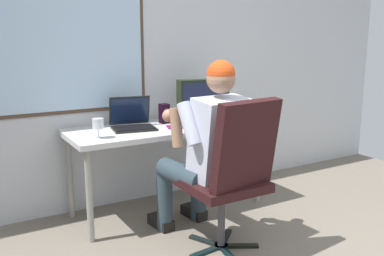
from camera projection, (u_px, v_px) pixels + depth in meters
wall_rear at (144, 55)px, 3.69m from camera, size 5.74×0.08×2.57m
desk at (168, 134)px, 3.52m from camera, size 1.64×0.64×0.72m
office_chair at (234, 168)px, 2.76m from camera, size 0.53×0.57×1.06m
person_seated at (208, 148)px, 2.96m from camera, size 0.56×0.80×1.29m
crt_monitor at (203, 97)px, 3.67m from camera, size 0.46×0.22×0.36m
laptop at (132, 120)px, 3.40m from camera, size 0.38×0.36×0.25m
wine_glass at (98, 125)px, 3.04m from camera, size 0.08×0.08×0.14m
desk_speaker at (164, 113)px, 3.59m from camera, size 0.07×0.08×0.16m
cd_case at (176, 127)px, 3.43m from camera, size 0.17×0.16×0.01m
coffee_mug at (240, 115)px, 3.69m from camera, size 0.09×0.09×0.11m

